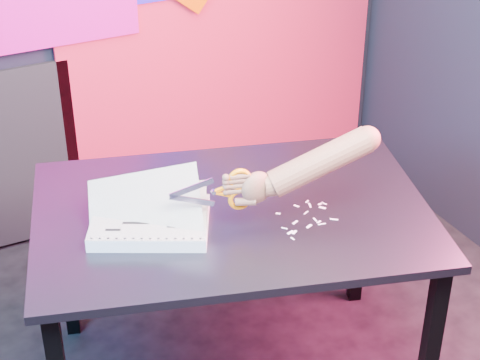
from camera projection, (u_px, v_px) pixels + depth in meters
room at (241, 73)px, 2.11m from camera, size 3.01×3.01×2.71m
backdrop at (101, 36)px, 3.46m from camera, size 2.88×0.05×2.08m
work_table at (232, 230)px, 2.69m from camera, size 1.49×1.20×0.75m
printout_stack at (150, 222)px, 2.54m from camera, size 0.45×0.41×0.19m
scissors at (234, 190)px, 2.48m from camera, size 0.25×0.08×0.15m
hand_forearm at (309, 166)px, 2.49m from camera, size 0.47×0.18×0.23m
paper_clippings at (307, 217)px, 2.61m from camera, size 0.21×0.18×0.00m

